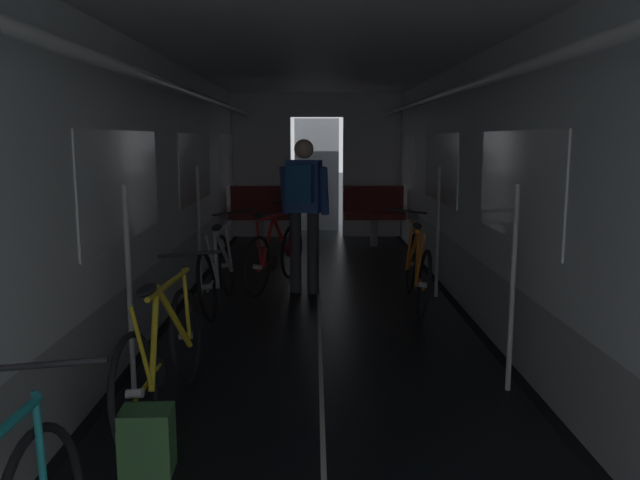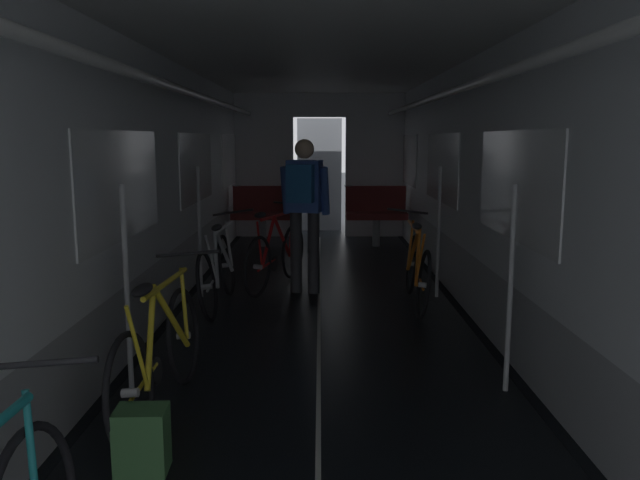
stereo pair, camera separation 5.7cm
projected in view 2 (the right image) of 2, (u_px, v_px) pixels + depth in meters
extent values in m
cube|color=black|center=(156.00, 338.00, 5.49)|extent=(0.08, 11.50, 0.01)
cube|color=black|center=(485.00, 338.00, 5.48)|extent=(0.08, 11.50, 0.01)
cube|color=beige|center=(320.00, 338.00, 5.48)|extent=(0.03, 11.27, 0.00)
cube|color=#9EA0A5|center=(143.00, 304.00, 5.44)|extent=(0.12, 11.50, 0.60)
cube|color=silver|center=(136.00, 159.00, 5.25)|extent=(0.12, 11.50, 1.85)
cube|color=white|center=(124.00, 185.00, 4.71)|extent=(0.02, 1.90, 0.80)
cube|color=white|center=(198.00, 168.00, 7.55)|extent=(0.02, 1.90, 0.80)
cube|color=white|center=(232.00, 160.00, 10.39)|extent=(0.02, 1.90, 0.80)
cube|color=yellow|center=(135.00, 183.00, 5.00)|extent=(0.01, 0.20, 0.28)
cylinder|color=white|center=(175.00, 87.00, 5.16)|extent=(0.07, 11.04, 0.07)
cylinder|color=#B7BABF|center=(128.00, 290.00, 4.24)|extent=(0.04, 0.04, 1.40)
cylinder|color=#B7BABF|center=(201.00, 233.00, 6.81)|extent=(0.04, 0.04, 1.40)
cube|color=#9EA0A5|center=(498.00, 304.00, 5.43)|extent=(0.12, 11.50, 0.60)
cube|color=silver|center=(504.00, 159.00, 5.24)|extent=(0.12, 11.50, 1.85)
cube|color=white|center=(516.00, 186.00, 4.70)|extent=(0.02, 1.90, 0.80)
cube|color=white|center=(443.00, 168.00, 7.54)|extent=(0.02, 1.90, 0.80)
cube|color=white|center=(410.00, 160.00, 10.38)|extent=(0.02, 1.90, 0.80)
cube|color=yellow|center=(499.00, 181.00, 5.17)|extent=(0.01, 0.20, 0.28)
cylinder|color=white|center=(465.00, 87.00, 5.15)|extent=(0.07, 11.04, 0.07)
cylinder|color=#B7BABF|center=(511.00, 290.00, 4.24)|extent=(0.04, 0.04, 1.40)
cylinder|color=#B7BABF|center=(440.00, 233.00, 6.80)|extent=(0.04, 0.04, 1.40)
cube|color=silver|center=(266.00, 166.00, 11.03)|extent=(1.00, 0.12, 2.45)
cube|color=silver|center=(376.00, 166.00, 11.03)|extent=(1.00, 0.12, 2.45)
cube|color=silver|center=(321.00, 105.00, 10.87)|extent=(0.90, 0.12, 0.40)
cube|color=#4C4F54|center=(321.00, 175.00, 11.75)|extent=(0.81, 0.04, 2.05)
cube|color=silver|center=(320.00, 34.00, 5.09)|extent=(3.14, 11.62, 0.12)
cylinder|color=gray|center=(264.00, 232.00, 10.14)|extent=(0.12, 0.12, 0.44)
cube|color=maroon|center=(264.00, 215.00, 10.10)|extent=(0.96, 0.44, 0.10)
cube|color=maroon|center=(264.00, 198.00, 10.25)|extent=(0.96, 0.08, 0.40)
torus|color=gray|center=(238.00, 186.00, 10.25)|extent=(0.14, 0.14, 0.02)
cylinder|color=gray|center=(377.00, 232.00, 10.14)|extent=(0.12, 0.12, 0.44)
cube|color=maroon|center=(378.00, 215.00, 10.10)|extent=(0.96, 0.44, 0.10)
cube|color=maroon|center=(377.00, 199.00, 10.25)|extent=(0.96, 0.08, 0.40)
torus|color=gray|center=(350.00, 186.00, 10.24)|extent=(0.14, 0.14, 0.02)
torus|color=black|center=(132.00, 393.00, 3.46)|extent=(0.14, 0.68, 0.67)
cylinder|color=#B2B2B7|center=(132.00, 393.00, 3.46)|extent=(0.10, 0.06, 0.06)
torus|color=black|center=(185.00, 335.00, 4.46)|extent=(0.14, 0.68, 0.67)
cylinder|color=#B2B2B7|center=(185.00, 335.00, 4.46)|extent=(0.10, 0.06, 0.06)
cylinder|color=yellow|center=(173.00, 318.00, 4.12)|extent=(0.12, 0.54, 0.56)
cylinder|color=yellow|center=(152.00, 337.00, 3.71)|extent=(0.06, 0.35, 0.55)
cylinder|color=yellow|center=(167.00, 283.00, 3.92)|extent=(0.10, 0.82, 0.04)
cylinder|color=yellow|center=(138.00, 346.00, 3.49)|extent=(0.08, 0.16, 0.49)
cylinder|color=yellow|center=(146.00, 381.00, 3.68)|extent=(0.05, 0.45, 0.07)
cylinder|color=yellow|center=(185.00, 303.00, 4.40)|extent=(0.07, 0.09, 0.49)
cylinder|color=black|center=(158.00, 371.00, 3.91)|extent=(0.04, 0.17, 0.17)
ellipsoid|color=black|center=(144.00, 290.00, 3.49)|extent=(0.11, 0.25, 0.07)
cylinder|color=black|center=(189.00, 254.00, 4.36)|extent=(0.44, 0.06, 0.06)
cylinder|color=teal|center=(33.00, 458.00, 2.27)|extent=(0.07, 0.09, 0.49)
cylinder|color=black|center=(37.00, 364.00, 2.23)|extent=(0.44, 0.03, 0.06)
torus|color=black|center=(425.00, 285.00, 6.00)|extent=(0.14, 0.67, 0.67)
cylinder|color=#B2B2B7|center=(425.00, 285.00, 6.00)|extent=(0.10, 0.05, 0.06)
torus|color=black|center=(414.00, 264.00, 7.01)|extent=(0.14, 0.67, 0.67)
cylinder|color=#B2B2B7|center=(414.00, 264.00, 7.01)|extent=(0.10, 0.05, 0.06)
cylinder|color=orange|center=(415.00, 249.00, 6.66)|extent=(0.08, 0.54, 0.56)
cylinder|color=orange|center=(419.00, 256.00, 6.26)|extent=(0.11, 0.34, 0.55)
cylinder|color=orange|center=(414.00, 226.00, 6.47)|extent=(0.07, 0.82, 0.04)
cylinder|color=orange|center=(422.00, 258.00, 6.03)|extent=(0.07, 0.17, 0.49)
cylinder|color=orange|center=(422.00, 282.00, 6.23)|extent=(0.05, 0.45, 0.07)
cylinder|color=orange|center=(412.00, 243.00, 6.94)|extent=(0.08, 0.09, 0.49)
cylinder|color=black|center=(420.00, 279.00, 6.45)|extent=(0.04, 0.17, 0.17)
ellipsoid|color=black|center=(418.00, 226.00, 6.04)|extent=(0.11, 0.24, 0.07)
cylinder|color=black|center=(409.00, 211.00, 6.91)|extent=(0.44, 0.04, 0.07)
torus|color=black|center=(208.00, 287.00, 5.95)|extent=(0.16, 0.67, 0.67)
cylinder|color=#B2B2B7|center=(208.00, 287.00, 5.95)|extent=(0.10, 0.05, 0.06)
torus|color=black|center=(228.00, 265.00, 6.95)|extent=(0.16, 0.67, 0.67)
cylinder|color=#B2B2B7|center=(228.00, 265.00, 6.95)|extent=(0.10, 0.05, 0.06)
cylinder|color=#ADAFB5|center=(225.00, 250.00, 6.61)|extent=(0.14, 0.54, 0.56)
cylinder|color=#ADAFB5|center=(217.00, 258.00, 6.20)|extent=(0.11, 0.34, 0.55)
cylinder|color=#ADAFB5|center=(225.00, 227.00, 6.41)|extent=(0.06, 0.82, 0.04)
cylinder|color=#ADAFB5|center=(213.00, 260.00, 5.98)|extent=(0.10, 0.16, 0.49)
cylinder|color=#ADAFB5|center=(213.00, 283.00, 6.17)|extent=(0.03, 0.45, 0.07)
cylinder|color=#ADAFB5|center=(230.00, 244.00, 6.89)|extent=(0.10, 0.09, 0.49)
cylinder|color=black|center=(217.00, 281.00, 6.40)|extent=(0.04, 0.17, 0.17)
ellipsoid|color=black|center=(218.00, 227.00, 5.98)|extent=(0.11, 0.24, 0.07)
cylinder|color=black|center=(234.00, 212.00, 6.85)|extent=(0.44, 0.04, 0.09)
cylinder|color=#2D2D33|center=(297.00, 252.00, 7.07)|extent=(0.13, 0.13, 0.90)
cylinder|color=#2D2D33|center=(315.00, 253.00, 7.03)|extent=(0.13, 0.13, 0.90)
cube|color=#2D4C99|center=(306.00, 186.00, 6.94)|extent=(0.40, 0.30, 0.56)
cylinder|color=#2D4C99|center=(287.00, 190.00, 7.01)|extent=(0.13, 0.21, 0.53)
cylinder|color=#2D4C99|center=(326.00, 191.00, 6.91)|extent=(0.13, 0.21, 0.53)
sphere|color=beige|center=(306.00, 149.00, 6.87)|extent=(0.21, 0.21, 0.21)
cube|color=#1E5693|center=(302.00, 184.00, 6.77)|extent=(0.31, 0.22, 0.40)
torus|color=black|center=(259.00, 267.00, 6.84)|extent=(0.27, 0.65, 0.67)
cylinder|color=#B2B2B7|center=(259.00, 267.00, 6.84)|extent=(0.10, 0.08, 0.05)
torus|color=black|center=(294.00, 251.00, 7.80)|extent=(0.27, 0.65, 0.67)
cylinder|color=#B2B2B7|center=(294.00, 251.00, 7.80)|extent=(0.10, 0.08, 0.05)
cylinder|color=red|center=(283.00, 237.00, 7.47)|extent=(0.20, 0.53, 0.56)
cylinder|color=red|center=(269.00, 242.00, 7.09)|extent=(0.16, 0.33, 0.55)
cylinder|color=red|center=(277.00, 216.00, 7.29)|extent=(0.30, 0.79, 0.04)
cylinder|color=red|center=(261.00, 243.00, 6.87)|extent=(0.06, 0.17, 0.49)
cylinder|color=red|center=(268.00, 265.00, 7.06)|extent=(0.17, 0.44, 0.07)
cylinder|color=red|center=(292.00, 232.00, 7.73)|extent=(0.07, 0.09, 0.49)
cylinder|color=black|center=(276.00, 263.00, 7.27)|extent=(0.07, 0.17, 0.17)
ellipsoid|color=black|center=(261.00, 215.00, 6.88)|extent=(0.17, 0.26, 0.06)
cylinder|color=black|center=(292.00, 203.00, 7.70)|extent=(0.42, 0.17, 0.04)
cube|color=#3D703D|center=(143.00, 440.00, 3.27)|extent=(0.27, 0.21, 0.34)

